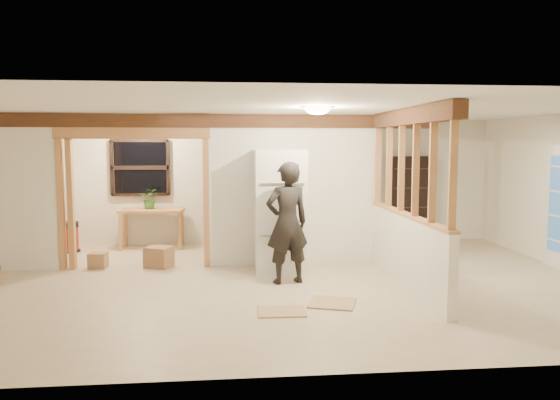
{
  "coord_description": "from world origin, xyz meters",
  "views": [
    {
      "loc": [
        -0.92,
        -7.76,
        2.0
      ],
      "look_at": [
        -0.11,
        0.4,
        1.17
      ],
      "focal_mm": 35.0,
      "sensor_mm": 36.0,
      "label": 1
    }
  ],
  "objects": [
    {
      "name": "floor",
      "position": [
        0.0,
        0.0,
        -0.01
      ],
      "size": [
        9.0,
        6.5,
        0.01
      ],
      "primitive_type": "cube",
      "color": "#CAB596",
      "rests_on": "ground"
    },
    {
      "name": "ceiling",
      "position": [
        0.0,
        0.0,
        2.5
      ],
      "size": [
        9.0,
        6.5,
        0.01
      ],
      "primitive_type": "cube",
      "color": "white"
    },
    {
      "name": "wall_back",
      "position": [
        0.0,
        3.25,
        1.25
      ],
      "size": [
        9.0,
        0.01,
        2.5
      ],
      "primitive_type": "cube",
      "color": "silver",
      "rests_on": "floor"
    },
    {
      "name": "wall_front",
      "position": [
        0.0,
        -3.25,
        1.25
      ],
      "size": [
        9.0,
        0.01,
        2.5
      ],
      "primitive_type": "cube",
      "color": "silver",
      "rests_on": "floor"
    },
    {
      "name": "partition_left_stub",
      "position": [
        -4.05,
        1.2,
        1.25
      ],
      "size": [
        0.9,
        0.12,
        2.5
      ],
      "primitive_type": "cube",
      "color": "silver",
      "rests_on": "floor"
    },
    {
      "name": "partition_center",
      "position": [
        0.2,
        1.2,
        1.25
      ],
      "size": [
        2.8,
        0.12,
        2.5
      ],
      "primitive_type": "cube",
      "color": "silver",
      "rests_on": "floor"
    },
    {
      "name": "doorway_frame",
      "position": [
        -2.4,
        1.2,
        1.1
      ],
      "size": [
        2.46,
        0.14,
        2.2
      ],
      "primitive_type": "cube",
      "color": "#BB824E",
      "rests_on": "floor"
    },
    {
      "name": "header_beam_back",
      "position": [
        -1.0,
        1.2,
        2.38
      ],
      "size": [
        7.0,
        0.18,
        0.22
      ],
      "primitive_type": "cube",
      "color": "#52301C",
      "rests_on": "ceiling"
    },
    {
      "name": "header_beam_right",
      "position": [
        1.6,
        -0.4,
        2.38
      ],
      "size": [
        0.18,
        3.3,
        0.22
      ],
      "primitive_type": "cube",
      "color": "#52301C",
      "rests_on": "ceiling"
    },
    {
      "name": "pony_wall",
      "position": [
        1.6,
        -0.4,
        0.5
      ],
      "size": [
        0.12,
        3.2,
        1.0
      ],
      "primitive_type": "cube",
      "color": "silver",
      "rests_on": "floor"
    },
    {
      "name": "stud_partition",
      "position": [
        1.6,
        -0.4,
        1.66
      ],
      "size": [
        0.14,
        3.2,
        1.32
      ],
      "primitive_type": "cube",
      "color": "#BB824E",
      "rests_on": "pony_wall"
    },
    {
      "name": "window_back",
      "position": [
        -2.6,
        3.17,
        1.55
      ],
      "size": [
        1.12,
        0.1,
        1.1
      ],
      "primitive_type": "cube",
      "color": "black",
      "rests_on": "wall_back"
    },
    {
      "name": "ceiling_dome_main",
      "position": [
        0.3,
        -0.5,
        2.48
      ],
      "size": [
        0.36,
        0.36,
        0.16
      ],
      "primitive_type": "ellipsoid",
      "color": "#FFEABF",
      "rests_on": "ceiling"
    },
    {
      "name": "ceiling_dome_util",
      "position": [
        -2.5,
        2.3,
        2.48
      ],
      "size": [
        0.32,
        0.32,
        0.14
      ],
      "primitive_type": "ellipsoid",
      "color": "#FFEABF",
      "rests_on": "ceiling"
    },
    {
      "name": "hanging_bulb",
      "position": [
        -2.0,
        1.6,
        2.18
      ],
      "size": [
        0.07,
        0.07,
        0.07
      ],
      "primitive_type": "ellipsoid",
      "color": "#FFD88C",
      "rests_on": "ceiling"
    },
    {
      "name": "refrigerator",
      "position": [
        -0.08,
        0.76,
        0.96
      ],
      "size": [
        0.79,
        0.77,
        1.92
      ],
      "primitive_type": "cube",
      "color": "white",
      "rests_on": "floor"
    },
    {
      "name": "woman",
      "position": [
        -0.05,
        -0.04,
        0.88
      ],
      "size": [
        0.73,
        0.58,
        1.76
      ],
      "primitive_type": "imported",
      "rotation": [
        0.0,
        0.0,
        3.41
      ],
      "color": "black",
      "rests_on": "floor"
    },
    {
      "name": "work_table",
      "position": [
        -2.36,
        2.9,
        0.38
      ],
      "size": [
        1.26,
        0.72,
        0.76
      ],
      "primitive_type": "cube",
      "rotation": [
        0.0,
        0.0,
        -0.1
      ],
      "color": "#BB824E",
      "rests_on": "floor"
    },
    {
      "name": "potted_plant",
      "position": [
        -2.39,
        2.97,
        0.96
      ],
      "size": [
        0.39,
        0.34,
        0.4
      ],
      "primitive_type": "imported",
      "rotation": [
        0.0,
        0.0,
        -0.1
      ],
      "color": "#2D6C28",
      "rests_on": "work_table"
    },
    {
      "name": "shop_vac",
      "position": [
        -3.88,
        2.63,
        0.29
      ],
      "size": [
        0.57,
        0.57,
        0.58
      ],
      "primitive_type": "cylinder",
      "rotation": [
        0.0,
        0.0,
        -0.35
      ],
      "color": "#A0150B",
      "rests_on": "floor"
    },
    {
      "name": "bookshelf",
      "position": [
        2.85,
        3.03,
        0.88
      ],
      "size": [
        0.88,
        0.29,
        1.76
      ],
      "primitive_type": "cube",
      "color": "black",
      "rests_on": "floor"
    },
    {
      "name": "box_util_a",
      "position": [
        -2.03,
        1.17,
        0.17
      ],
      "size": [
        0.5,
        0.47,
        0.34
      ],
      "primitive_type": "cube",
      "rotation": [
        0.0,
        0.0,
        -0.42
      ],
      "color": "#976A49",
      "rests_on": "floor"
    },
    {
      "name": "box_util_b",
      "position": [
        -3.01,
        1.21,
        0.13
      ],
      "size": [
        0.29,
        0.29,
        0.25
      ],
      "primitive_type": "cube",
      "rotation": [
        0.0,
        0.0,
        -0.07
      ],
      "color": "#976A49",
      "rests_on": "floor"
    },
    {
      "name": "floor_panel_near",
      "position": [
        0.4,
        -1.15,
        0.01
      ],
      "size": [
        0.71,
        0.71,
        0.02
      ],
      "primitive_type": "cube",
      "rotation": [
        0.0,
        0.0,
        -0.34
      ],
      "color": "tan",
      "rests_on": "floor"
    },
    {
      "name": "floor_panel_far",
      "position": [
        -0.28,
        -1.43,
        0.01
      ],
      "size": [
        0.58,
        0.47,
        0.02
      ],
      "primitive_type": "cube",
      "rotation": [
        0.0,
        0.0,
        -0.03
      ],
      "color": "tan",
      "rests_on": "floor"
    }
  ]
}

